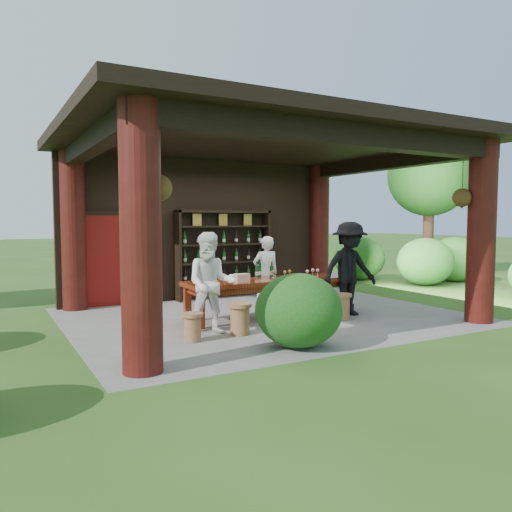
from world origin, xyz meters
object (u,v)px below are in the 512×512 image
wine_shelf (224,254)px  stool_near_left (240,318)px  tasting_table (270,285)px  guest_man (349,269)px  host (266,274)px  stool_near_right (342,306)px  napkin_basket (242,278)px  stool_far_left (192,326)px  guest_woman (211,283)px

wine_shelf → stool_near_left: bearing=-111.6°
tasting_table → guest_man: 1.60m
wine_shelf → host: 1.99m
stool_near_left → stool_near_right: size_ratio=1.06×
tasting_table → wine_shelf: bearing=83.9°
host → tasting_table: bearing=71.8°
wine_shelf → napkin_basket: 2.90m
stool_near_left → guest_man: 2.74m
stool_far_left → host: size_ratio=0.29×
stool_near_left → stool_far_left: size_ratio=1.16×
guest_woman → napkin_basket: guest_woman is taller
tasting_table → napkin_basket: 0.69m
wine_shelf → stool_near_right: 3.63m
stool_far_left → guest_woman: guest_woman is taller
napkin_basket → stool_near_right: bearing=-21.9°
stool_far_left → napkin_basket: (1.35, 0.95, 0.58)m
stool_near_left → napkin_basket: (0.49, 0.89, 0.55)m
wine_shelf → stool_near_right: (0.82, -3.44, -0.80)m
stool_near_right → guest_woman: size_ratio=0.29×
guest_man → stool_near_left: bearing=-167.0°
host → guest_woman: (-1.84, -1.38, 0.07)m
tasting_table → host: 0.75m
tasting_table → stool_near_right: (1.10, -0.81, -0.37)m
wine_shelf → stool_far_left: bearing=-121.9°
stool_near_left → host: 2.26m
wine_shelf → stool_near_right: bearing=-76.6°
guest_woman → napkin_basket: (0.89, 0.62, -0.02)m
stool_far_left → stool_near_right: bearing=4.5°
stool_far_left → napkin_basket: napkin_basket is taller
stool_near_right → tasting_table: bearing=143.8°
stool_near_right → guest_woman: 2.71m
tasting_table → guest_man: bearing=-20.8°
stool_near_left → guest_woman: 0.74m
tasting_table → stool_far_left: size_ratio=7.56×
stool_near_right → guest_man: 0.80m
stool_near_left → napkin_basket: bearing=60.9°
stool_near_right → stool_far_left: stool_near_right is taller
guest_woman → guest_man: guest_man is taller
wine_shelf → tasting_table: 2.69m
guest_woman → napkin_basket: bearing=57.7°
tasting_table → guest_woman: 1.72m
stool_far_left → guest_man: 3.59m
guest_man → guest_woman: bearing=-173.3°
napkin_basket → tasting_table: bearing=8.4°
wine_shelf → host: bearing=-89.5°
stool_near_right → stool_far_left: 3.13m
stool_near_left → guest_woman: bearing=145.3°
guest_woman → guest_man: (3.02, 0.15, 0.08)m
stool_near_right → host: 1.76m
stool_near_right → stool_near_left: bearing=-175.4°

